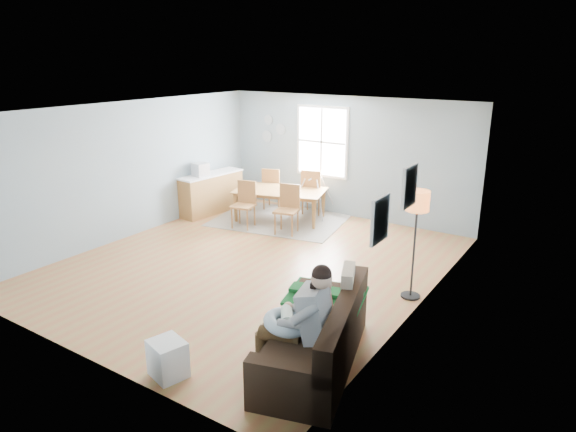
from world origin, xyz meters
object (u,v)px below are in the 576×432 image
Objects in this scene: storage_cube at (167,358)px; monitor at (200,169)px; father at (301,318)px; dining_table at (280,205)px; baby_swing at (313,198)px; sofa at (319,341)px; chair_nw at (272,186)px; floor_lamp at (417,210)px; toddler at (317,300)px; chair_sw at (245,201)px; chair_se at (288,205)px; counter at (212,193)px; chair_ne at (312,189)px.

monitor reaches higher than storage_cube.
dining_table is at bearing 126.44° from father.
father is at bearing -60.71° from baby_swing.
sofa is at bearing 82.17° from father.
baby_swing reaches higher than storage_cube.
father is at bearing -52.40° from chair_nw.
floor_lamp is 5.24m from chair_nw.
dining_table is at bearing 128.84° from toddler.
chair_sw is at bearing -132.89° from dining_table.
floor_lamp is at bearing -31.07° from chair_nw.
floor_lamp is 1.69× the size of baby_swing.
chair_se is (-2.93, 3.81, 0.28)m from sofa.
toddler is 4.59m from chair_se.
baby_swing is at bearing 62.40° from chair_sw.
monitor is at bearing -93.25° from counter.
floor_lamp is at bearing 82.88° from sofa.
storage_cube is at bearing -115.09° from floor_lamp.
dining_table is at bearing 21.92° from monitor.
toddler is 5.13m from chair_sw.
toddler is 0.79× the size of chair_ne.
floor_lamp is 4.48m from dining_table.
floor_lamp is at bearing -14.23° from monitor.
monitor is at bearing -145.18° from chair_ne.
dining_table is at bearing 151.48° from floor_lamp.
chair_ne is (-3.44, 2.84, -0.77)m from floor_lamp.
chair_ne is at bearing 99.48° from chair_se.
chair_se is at bearing -5.66° from counter.
chair_ne is 0.22m from baby_swing.
floor_lamp reaches higher than chair_se.
chair_se is 2.72× the size of monitor.
dining_table is 1.72m from counter.
monitor is at bearing 128.67° from storage_cube.
toddler reaches higher than chair_sw.
monitor is at bearing 176.18° from chair_sw.
father is 6.29m from baby_swing.
chair_nw is at bearing 99.61° from chair_sw.
sofa is 5.34m from chair_sw.
monitor is (-1.69, -0.68, 0.73)m from dining_table.
toddler is 6.27m from chair_nw.
counter is 4.58× the size of monitor.
chair_nw is 1.74m from monitor.
chair_nw is at bearing 49.56° from monitor.
baby_swing is at bearing 44.11° from dining_table.
sofa is at bearing -97.12° from floor_lamp.
counter is (-5.50, 1.71, -0.92)m from floor_lamp.
counter is (-3.88, 5.18, 0.25)m from storage_cube.
chair_sw is 1.00× the size of baby_swing.
father is 3.81× the size of monitor.
floor_lamp is 4.00m from storage_cube.
monitor reaches higher than dining_table.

